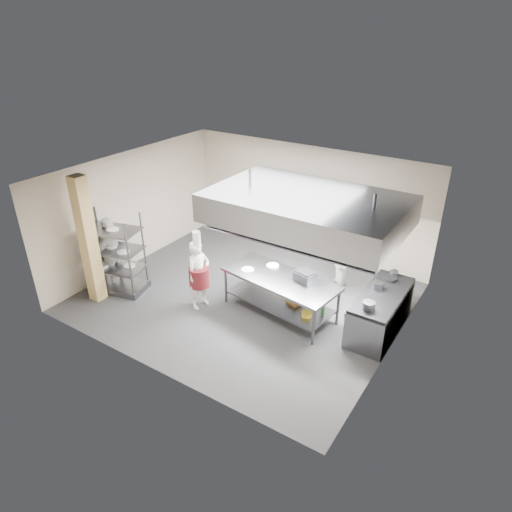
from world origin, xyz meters
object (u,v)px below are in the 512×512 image
Objects in this scene: island at (280,295)px; chef_line at (336,257)px; griddle at (305,276)px; stockpot at (377,285)px; chef_head at (199,275)px; chef_plating at (112,252)px; pass_rack at (115,253)px; cooking_range at (380,313)px.

chef_line reaches higher than island.
island is 0.77m from griddle.
island is at bearing -159.88° from stockpot.
chef_head is at bearing -55.02° from chef_line.
chef_plating is at bearing -69.88° from chef_line.
chef_plating is (-4.62, -2.69, -0.01)m from chef_line.
chef_head is (2.14, 0.50, -0.17)m from pass_rack.
chef_line is 1.55m from stockpot.
stockpot is at bearing 3.42° from pass_rack.
cooking_range is at bearing 46.72° from chef_line.
island is 6.34× the size of griddle.
griddle is (0.50, 0.17, 0.55)m from island.
cooking_range is 6.34m from chef_plating.
island is 1.29× the size of cooking_range.
chef_plating reaches higher than chef_head.
chef_head is (-3.74, -1.33, 0.39)m from cooking_range.
chef_plating is at bearing -164.09° from cooking_range.
island is 4.03m from pass_rack.
griddle is at bearing 26.54° from island.
island is 1.60× the size of chef_head.
chef_head is at bearing -148.17° from island.
stockpot is (-0.17, 0.11, 0.56)m from cooking_range.
pass_rack is at bearing -161.25° from stockpot.
cooking_range is 1.73m from griddle.
chef_line is (0.62, 1.55, 0.45)m from island.
cooking_range is 0.59m from stockpot.
pass_rack is 6.03m from stockpot.
cooking_range is (2.08, 0.59, -0.04)m from island.
chef_plating reaches higher than stockpot.
chef_head reaches higher than stockpot.
pass_rack is at bearing -162.71° from cooking_range.
griddle is at bearing 101.20° from chef_plating.
island is 1.33× the size of pass_rack.
griddle is at bearing 2.79° from pass_rack.
chef_line reaches higher than cooking_range.
pass_rack is 1.08× the size of chef_plating.
pass_rack is (-3.80, -1.24, 0.52)m from island.
pass_rack is 4.53m from griddle.
griddle is at bearing -58.57° from chef_head.
griddle reaches higher than cooking_range.
stockpot is (1.29, -0.85, 0.07)m from chef_line.
pass_rack is 2.20m from chef_head.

